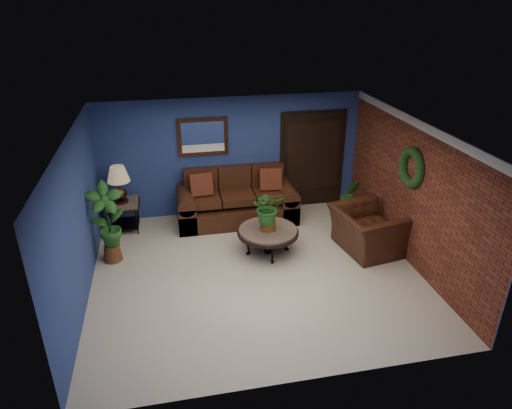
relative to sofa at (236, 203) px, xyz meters
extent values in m
plane|color=beige|center=(0.01, -2.09, -0.36)|extent=(5.50, 5.50, 0.00)
cube|color=navy|center=(0.01, 0.41, 0.89)|extent=(5.50, 0.04, 2.50)
cube|color=navy|center=(-2.74, -2.09, 0.89)|extent=(0.04, 5.00, 2.50)
cube|color=brown|center=(2.76, -2.09, 0.89)|extent=(0.04, 5.00, 2.50)
cube|color=white|center=(0.01, -2.09, 2.14)|extent=(5.50, 5.00, 0.02)
cube|color=white|center=(2.73, -2.09, 2.07)|extent=(0.03, 5.00, 0.14)
cube|color=#472413|center=(-0.59, 0.37, 1.36)|extent=(1.02, 0.06, 0.77)
cube|color=black|center=(1.76, 0.38, 0.69)|extent=(1.44, 0.06, 2.18)
torus|color=black|center=(2.70, -2.04, 1.34)|extent=(0.16, 0.72, 0.72)
cube|color=#402112|center=(0.00, -0.09, -0.16)|extent=(2.45, 1.06, 0.40)
cube|color=#402112|center=(0.00, 0.29, 0.21)|extent=(2.10, 0.29, 1.00)
cube|color=#402112|center=(-0.70, -0.16, 0.21)|extent=(0.68, 0.72, 0.16)
cube|color=#402112|center=(0.00, -0.16, 0.21)|extent=(0.68, 0.72, 0.16)
cube|color=#402112|center=(0.70, -0.16, 0.21)|extent=(0.68, 0.72, 0.16)
cube|color=#402112|center=(-1.05, -0.09, -0.08)|extent=(0.36, 1.06, 0.56)
cube|color=#402112|center=(1.05, -0.09, -0.08)|extent=(0.36, 1.06, 0.56)
cube|color=maroon|center=(-0.71, -0.11, 0.52)|extent=(0.45, 0.13, 0.45)
cube|color=maroon|center=(0.71, -0.11, 0.52)|extent=(0.45, 0.13, 0.45)
cylinder|color=#4F4B45|center=(0.35, -1.50, 0.10)|extent=(1.06, 1.06, 0.05)
cylinder|color=black|center=(0.35, -1.50, 0.06)|extent=(1.12, 1.12, 0.05)
cylinder|color=black|center=(0.35, -1.50, -0.15)|extent=(0.14, 0.14, 0.43)
cube|color=#4F4B45|center=(-2.29, -0.04, 0.22)|extent=(0.62, 0.62, 0.05)
cube|color=black|center=(-2.29, -0.04, 0.18)|extent=(0.66, 0.66, 0.04)
cube|color=black|center=(-2.29, -0.04, -0.24)|extent=(0.56, 0.56, 0.03)
cylinder|color=black|center=(-2.56, -0.30, -0.07)|extent=(0.03, 0.03, 0.58)
cylinder|color=black|center=(-2.03, -0.30, -0.07)|extent=(0.03, 0.03, 0.58)
cylinder|color=black|center=(-2.56, 0.22, -0.07)|extent=(0.03, 0.03, 0.58)
cylinder|color=black|center=(-2.03, 0.22, -0.07)|extent=(0.03, 0.03, 0.58)
cylinder|color=#472413|center=(-2.29, -0.04, 0.27)|extent=(0.26, 0.26, 0.05)
sphere|color=#472413|center=(-2.29, -0.04, 0.40)|extent=(0.24, 0.24, 0.24)
cylinder|color=#472413|center=(-2.29, -0.04, 0.60)|extent=(0.03, 0.03, 0.31)
cone|color=tan|center=(-2.29, -0.04, 0.82)|extent=(0.44, 0.44, 0.31)
cube|color=#522C17|center=(0.79, -0.04, 0.05)|extent=(0.41, 0.41, 0.04)
torus|color=#522C17|center=(0.77, 0.13, 0.34)|extent=(0.35, 0.06, 0.35)
cylinder|color=#522C17|center=(0.64, -0.21, -0.17)|extent=(0.03, 0.03, 0.39)
cylinder|color=#522C17|center=(0.96, -0.19, -0.17)|extent=(0.03, 0.03, 0.39)
cylinder|color=#522C17|center=(0.61, 0.10, -0.17)|extent=(0.03, 0.03, 0.39)
cylinder|color=#522C17|center=(0.93, 0.13, -0.17)|extent=(0.03, 0.03, 0.39)
imported|color=#402112|center=(2.16, -1.75, 0.04)|extent=(1.26, 1.38, 0.80)
cylinder|color=brown|center=(0.35, -1.50, 0.21)|extent=(0.28, 0.28, 0.18)
imported|color=#1B551A|center=(0.35, -1.50, 0.57)|extent=(0.57, 0.50, 0.64)
cylinder|color=brown|center=(2.36, -0.42, -0.26)|extent=(0.26, 0.26, 0.20)
imported|color=#1B551A|center=(2.36, -0.42, 0.15)|extent=(0.47, 0.42, 0.71)
cylinder|color=brown|center=(-2.44, -1.20, -0.21)|extent=(0.34, 0.34, 0.30)
imported|color=#1B551A|center=(-2.44, -1.20, 0.50)|extent=(0.73, 0.58, 1.23)
camera|label=1|loc=(-1.33, -8.59, 4.05)|focal=32.00mm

